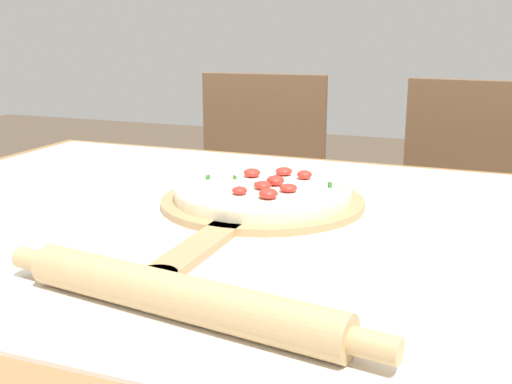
% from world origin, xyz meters
% --- Properties ---
extents(dining_table, '(1.43, 1.01, 0.72)m').
position_xyz_m(dining_table, '(0.00, 0.00, 0.63)').
color(dining_table, olive).
rests_on(dining_table, ground_plane).
extents(towel_cloth, '(1.35, 0.93, 0.00)m').
position_xyz_m(towel_cloth, '(0.00, 0.00, 0.73)').
color(towel_cloth, silver).
rests_on(towel_cloth, dining_table).
extents(pizza_peel, '(0.34, 0.54, 0.01)m').
position_xyz_m(pizza_peel, '(-0.01, 0.06, 0.73)').
color(pizza_peel, tan).
rests_on(pizza_peel, towel_cloth).
extents(pizza, '(0.29, 0.29, 0.04)m').
position_xyz_m(pizza, '(-0.00, 0.08, 0.75)').
color(pizza, beige).
rests_on(pizza, pizza_peel).
extents(rolling_pin, '(0.46, 0.10, 0.05)m').
position_xyz_m(rolling_pin, '(0.06, -0.34, 0.75)').
color(rolling_pin, tan).
rests_on(rolling_pin, towel_cloth).
extents(chair_left, '(0.44, 0.44, 0.88)m').
position_xyz_m(chair_left, '(-0.32, 0.86, 0.50)').
color(chair_left, brown).
rests_on(chair_left, ground_plane).
extents(chair_right, '(0.42, 0.42, 0.88)m').
position_xyz_m(chair_right, '(0.29, 0.86, 0.50)').
color(chair_right, brown).
rests_on(chair_right, ground_plane).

